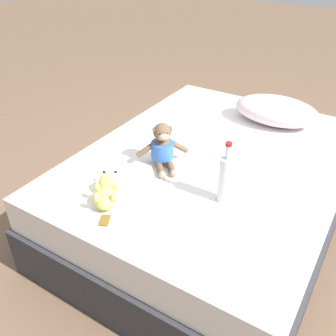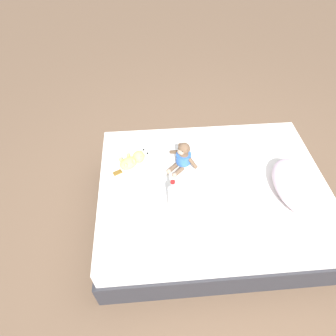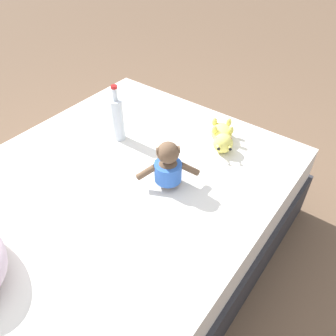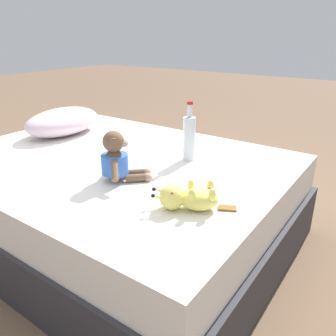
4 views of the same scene
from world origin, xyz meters
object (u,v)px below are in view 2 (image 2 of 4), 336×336
(bed, at_px, (210,201))
(plush_monkey, at_px, (183,157))
(pillow, at_px, (297,186))
(plush_yellow_creature, at_px, (133,160))
(glass_bottle, at_px, (172,198))

(bed, height_order, plush_monkey, plush_monkey)
(pillow, distance_m, plush_yellow_creature, 1.28)
(bed, height_order, glass_bottle, glass_bottle)
(plush_yellow_creature, distance_m, glass_bottle, 0.55)
(bed, height_order, plush_yellow_creature, plush_yellow_creature)
(plush_yellow_creature, relative_size, glass_bottle, 0.97)
(glass_bottle, bearing_deg, bed, 121.97)
(pillow, xyz_separation_m, glass_bottle, (0.06, -0.93, 0.04))
(pillow, distance_m, plush_monkey, 0.88)
(pillow, bearing_deg, glass_bottle, -86.03)
(bed, distance_m, plush_yellow_creature, 0.73)
(plush_monkey, height_order, glass_bottle, glass_bottle)
(plush_monkey, distance_m, plush_yellow_creature, 0.41)
(bed, bearing_deg, glass_bottle, -58.03)
(pillow, relative_size, plush_yellow_creature, 1.82)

